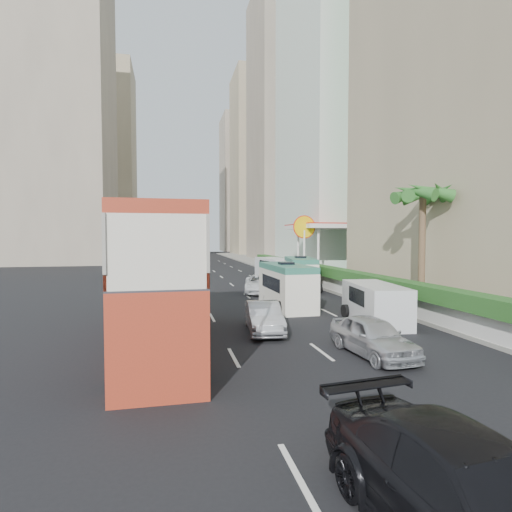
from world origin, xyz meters
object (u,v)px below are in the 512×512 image
object	(u,v)px
minibus_far	(300,274)
shell_station	(326,251)
panel_van_near	(375,304)
panel_van_far	(275,269)
minibus_near	(286,286)
palm_tree	(422,251)
van_asset	(260,293)
car_silver_lane_b	(372,355)
car_silver_lane_a	(264,332)
double_decker_bus	(162,280)

from	to	relation	value
minibus_far	shell_station	distance (m)	10.54
panel_van_near	panel_van_far	size ratio (longest dim) A/B	0.87
minibus_near	minibus_far	size ratio (longest dim) A/B	1.00
minibus_far	shell_station	xyz separation A→B (m)	(5.71, 8.74, 1.48)
panel_van_near	palm_tree	bearing A→B (deg)	34.48
palm_tree	van_asset	bearing A→B (deg)	126.43
car_silver_lane_b	palm_tree	xyz separation A→B (m)	(6.62, 6.78, 3.38)
minibus_near	panel_van_near	distance (m)	5.80
car_silver_lane_b	van_asset	xyz separation A→B (m)	(-0.32, 16.17, 0.00)
minibus_far	palm_tree	world-z (taller)	palm_tree
car_silver_lane_b	panel_van_near	size ratio (longest dim) A/B	0.86
car_silver_lane_a	panel_van_near	size ratio (longest dim) A/B	0.85
double_decker_bus	minibus_near	world-z (taller)	double_decker_bus
car_silver_lane_b	panel_van_far	xyz separation A→B (m)	(2.99, 24.29, 1.07)
car_silver_lane_a	shell_station	xyz separation A→B (m)	(11.73, 21.62, 2.75)
van_asset	car_silver_lane_b	bearing A→B (deg)	-77.08
car_silver_lane_a	minibus_near	world-z (taller)	minibus_near
minibus_far	panel_van_near	world-z (taller)	minibus_far
panel_van_far	panel_van_near	bearing A→B (deg)	-98.57
double_decker_bus	panel_van_near	size ratio (longest dim) A/B	2.35
double_decker_bus	car_silver_lane_a	bearing A→B (deg)	17.95
panel_van_near	palm_tree	size ratio (longest dim) A/B	0.73
double_decker_bus	panel_van_far	world-z (taller)	double_decker_bus
double_decker_bus	panel_van_far	distance (m)	23.85
minibus_near	palm_tree	size ratio (longest dim) A/B	0.90
double_decker_bus	panel_van_near	xyz separation A→B (m)	(9.97, 2.09, -1.60)
van_asset	double_decker_bus	bearing A→B (deg)	-105.36
double_decker_bus	van_asset	size ratio (longest dim) A/B	2.28
car_silver_lane_a	van_asset	xyz separation A→B (m)	(2.60, 12.01, 0.00)
car_silver_lane_b	panel_van_near	distance (m)	5.69
car_silver_lane_a	shell_station	world-z (taller)	shell_station
panel_van_far	car_silver_lane_b	bearing A→B (deg)	-105.00
minibus_near	panel_van_far	distance (m)	14.82
minibus_near	minibus_far	distance (m)	7.94
panel_van_far	minibus_near	bearing A→B (deg)	-110.41
van_asset	shell_station	xyz separation A→B (m)	(9.13, 9.61, 2.75)
car_silver_lane_a	minibus_far	bearing A→B (deg)	71.05
double_decker_bus	palm_tree	size ratio (longest dim) A/B	1.72
double_decker_bus	panel_van_near	world-z (taller)	double_decker_bus
panel_van_far	palm_tree	bearing A→B (deg)	-86.29
panel_van_far	palm_tree	size ratio (longest dim) A/B	0.84
shell_station	panel_van_near	bearing A→B (deg)	-106.07
car_silver_lane_b	minibus_far	bearing A→B (deg)	75.48
minibus_far	shell_station	bearing A→B (deg)	67.47
car_silver_lane_b	minibus_near	xyz separation A→B (m)	(-0.20, 9.83, 1.27)
panel_van_near	double_decker_bus	bearing A→B (deg)	-160.25
panel_van_near	van_asset	bearing A→B (deg)	113.29
minibus_near	shell_station	xyz separation A→B (m)	(9.01, 15.95, 1.48)
panel_van_near	palm_tree	xyz separation A→B (m)	(3.83, 1.91, 2.45)
car_silver_lane_b	car_silver_lane_a	bearing A→B (deg)	120.82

